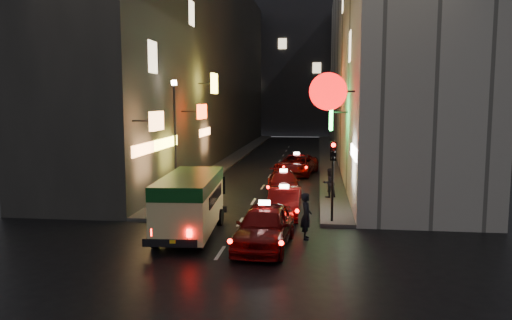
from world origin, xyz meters
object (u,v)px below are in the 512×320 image
at_px(minibus, 190,198).
at_px(pedestrian_crossing, 306,213).
at_px(traffic_light, 333,163).
at_px(lamp_post, 175,131).
at_px(taxi_near, 264,223).

relative_size(minibus, pedestrian_crossing, 2.79).
bearing_deg(traffic_light, minibus, -157.18).
bearing_deg(traffic_light, pedestrian_crossing, -114.53).
relative_size(minibus, lamp_post, 0.92).
bearing_deg(lamp_post, traffic_light, -28.91).
distance_m(minibus, traffic_light, 6.20).
distance_m(taxi_near, pedestrian_crossing, 1.96).
xyz_separation_m(minibus, taxi_near, (3.08, -1.22, -0.60)).
xyz_separation_m(pedestrian_crossing, traffic_light, (1.05, 2.31, 1.66)).
relative_size(taxi_near, lamp_post, 0.94).
bearing_deg(pedestrian_crossing, traffic_light, -28.96).
bearing_deg(pedestrian_crossing, lamp_post, 41.86).
relative_size(minibus, traffic_light, 1.63).
xyz_separation_m(minibus, lamp_post, (-2.59, 6.89, 2.21)).
xyz_separation_m(taxi_near, pedestrian_crossing, (1.48, 1.28, 0.11)).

